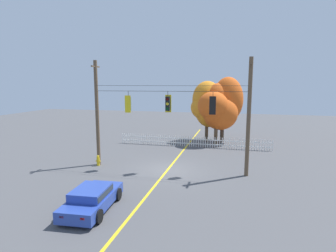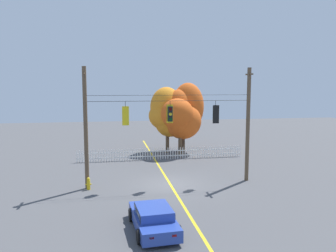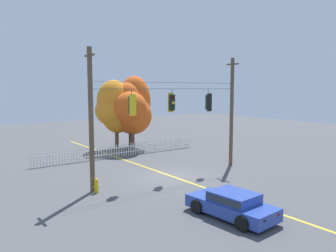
# 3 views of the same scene
# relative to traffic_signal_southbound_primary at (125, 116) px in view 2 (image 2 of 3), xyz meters

# --- Properties ---
(ground) EXTENTS (80.00, 80.00, 0.00)m
(ground) POSITION_rel_traffic_signal_southbound_primary_xyz_m (2.91, 0.01, -4.68)
(ground) COLOR #4C4C4F
(lane_centerline_stripe) EXTENTS (0.16, 36.00, 0.01)m
(lane_centerline_stripe) POSITION_rel_traffic_signal_southbound_primary_xyz_m (2.91, 0.01, -4.67)
(lane_centerline_stripe) COLOR gold
(lane_centerline_stripe) RESTS_ON ground
(signal_support_span) EXTENTS (11.11, 1.10, 7.79)m
(signal_support_span) POSITION_rel_traffic_signal_southbound_primary_xyz_m (2.91, 0.01, -0.70)
(signal_support_span) COLOR brown
(signal_support_span) RESTS_ON ground
(traffic_signal_southbound_primary) EXTENTS (0.43, 0.38, 1.54)m
(traffic_signal_southbound_primary) POSITION_rel_traffic_signal_southbound_primary_xyz_m (0.00, 0.00, 0.00)
(traffic_signal_southbound_primary) COLOR black
(traffic_signal_westbound_side) EXTENTS (0.43, 0.38, 1.47)m
(traffic_signal_westbound_side) POSITION_rel_traffic_signal_southbound_primary_xyz_m (2.92, 0.02, 0.07)
(traffic_signal_westbound_side) COLOR black
(traffic_signal_eastbound_side) EXTENTS (0.43, 0.38, 1.52)m
(traffic_signal_eastbound_side) POSITION_rel_traffic_signal_southbound_primary_xyz_m (6.00, 0.00, 0.01)
(traffic_signal_eastbound_side) COLOR black
(white_picket_fence) EXTENTS (14.77, 0.06, 1.04)m
(white_picket_fence) POSITION_rel_traffic_signal_southbound_primary_xyz_m (3.53, 7.64, -4.15)
(white_picket_fence) COLOR white
(white_picket_fence) RESTS_ON ground
(autumn_maple_near_fence) EXTENTS (4.11, 3.58, 6.41)m
(autumn_maple_near_fence) POSITION_rel_traffic_signal_southbound_primary_xyz_m (4.71, 10.91, -0.92)
(autumn_maple_near_fence) COLOR brown
(autumn_maple_near_fence) RESTS_ON ground
(autumn_maple_mid) EXTENTS (4.00, 3.63, 5.36)m
(autumn_maple_mid) POSITION_rel_traffic_signal_southbound_primary_xyz_m (5.63, 9.65, -1.19)
(autumn_maple_mid) COLOR brown
(autumn_maple_mid) RESTS_ON ground
(autumn_oak_far_east) EXTENTS (4.39, 3.76, 6.82)m
(autumn_oak_far_east) POSITION_rel_traffic_signal_southbound_primary_xyz_m (6.07, 10.98, -0.53)
(autumn_oak_far_east) COLOR #473828
(autumn_oak_far_east) RESTS_ON ground
(parked_car) EXTENTS (2.12, 4.14, 1.15)m
(parked_car) POSITION_rel_traffic_signal_southbound_primary_xyz_m (0.87, -7.04, -4.07)
(parked_car) COLOR #28429E
(parked_car) RESTS_ON ground
(fire_hydrant) EXTENTS (0.38, 0.22, 0.79)m
(fire_hydrant) POSITION_rel_traffic_signal_southbound_primary_xyz_m (-2.42, -0.28, -4.29)
(fire_hydrant) COLOR gold
(fire_hydrant) RESTS_ON ground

